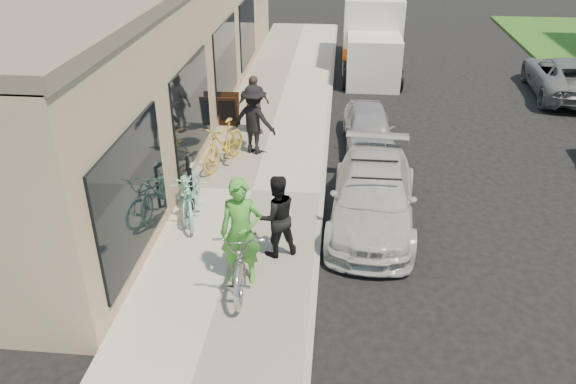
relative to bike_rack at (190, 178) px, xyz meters
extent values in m
plane|color=black|center=(3.20, -2.36, -0.72)|extent=(120.00, 120.00, 0.00)
cube|color=#BBB4A8|center=(1.20, 0.64, -0.65)|extent=(3.00, 34.00, 0.15)
cube|color=#9C968F|center=(2.75, 0.64, -0.66)|extent=(0.12, 34.00, 0.13)
cube|color=tan|center=(-2.05, 5.64, 1.28)|extent=(3.50, 20.00, 4.00)
cube|color=black|center=(-0.28, -2.36, 0.88)|extent=(0.06, 3.00, 2.20)
cube|color=black|center=(-0.28, 1.64, 0.88)|extent=(0.06, 3.00, 2.20)
cube|color=black|center=(-0.28, 5.64, 0.88)|extent=(0.06, 3.00, 2.20)
cube|color=black|center=(-0.28, 9.64, 0.88)|extent=(0.06, 3.00, 2.20)
cylinder|color=black|center=(0.10, -0.29, -0.11)|extent=(0.07, 0.07, 0.92)
cylinder|color=black|center=(-0.10, 0.29, -0.11)|extent=(0.07, 0.07, 0.92)
cylinder|color=black|center=(0.00, 0.00, 0.34)|extent=(0.27, 0.60, 0.07)
cube|color=#32190D|center=(-0.01, 4.25, -0.13)|extent=(0.54, 0.24, 0.87)
cube|color=#32190D|center=(-0.02, 4.57, -0.13)|extent=(0.54, 0.24, 0.87)
cube|color=black|center=(0.00, 4.22, -0.09)|extent=(0.43, 0.16, 0.63)
imported|color=beige|center=(3.80, -0.19, -0.13)|extent=(1.96, 4.22, 1.19)
cylinder|color=black|center=(3.80, -0.64, 0.49)|extent=(0.94, 0.04, 0.04)
cylinder|color=black|center=(3.80, 0.16, 0.49)|extent=(0.94, 0.04, 0.04)
imported|color=#A8A7AD|center=(3.83, 3.63, -0.19)|extent=(1.41, 3.17, 1.06)
cube|color=silver|center=(4.12, 8.75, 0.12)|extent=(1.77, 1.77, 1.68)
cube|color=black|center=(4.12, 8.75, 0.47)|extent=(1.64, 0.06, 0.80)
cube|color=silver|center=(4.12, 11.40, 0.65)|extent=(2.04, 3.72, 2.56)
cube|color=#EE550E|center=(4.12, 11.40, 0.07)|extent=(2.06, 3.74, 0.49)
cylinder|color=black|center=(3.24, 8.31, -0.37)|extent=(0.22, 0.71, 0.71)
cylinder|color=black|center=(5.01, 8.31, -0.37)|extent=(0.22, 0.71, 0.71)
cylinder|color=black|center=(3.24, 9.28, -0.37)|extent=(0.22, 0.71, 0.71)
cylinder|color=black|center=(5.01, 9.28, -0.37)|extent=(0.22, 0.71, 0.71)
cylinder|color=black|center=(3.23, 12.64, -0.37)|extent=(0.22, 0.71, 0.71)
cylinder|color=black|center=(5.00, 12.64, -0.37)|extent=(0.22, 0.71, 0.71)
imported|color=slate|center=(10.31, 8.40, -0.11)|extent=(2.40, 4.59, 1.23)
imported|color=#AAAAAC|center=(1.55, -2.48, 0.03)|extent=(0.98, 2.36, 1.21)
imported|color=green|center=(1.52, -2.52, 0.37)|extent=(0.73, 0.52, 1.89)
imported|color=black|center=(2.01, -1.70, 0.21)|extent=(0.94, 0.86, 1.57)
imported|color=#8CD0C6|center=(0.12, -0.40, -0.08)|extent=(0.53, 1.65, 0.98)
imported|color=#8CD0C6|center=(0.11, -0.54, -0.07)|extent=(1.23, 2.02, 1.00)
imported|color=gold|center=(0.34, 1.88, -0.04)|extent=(1.08, 1.85, 1.07)
imported|color=black|center=(0.98, 2.65, 0.30)|extent=(1.29, 1.03, 1.74)
imported|color=brown|center=(0.76, 3.90, 0.22)|extent=(0.99, 0.86, 1.60)
camera|label=1|loc=(3.01, -10.14, 5.36)|focal=35.00mm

